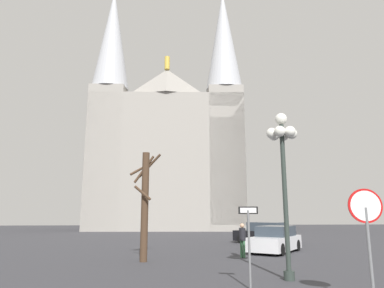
# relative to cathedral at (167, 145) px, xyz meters

# --- Properties ---
(cathedral) EXTENTS (20.86, 11.91, 34.54)m
(cathedral) POSITION_rel_cathedral_xyz_m (0.00, 0.00, 0.00)
(cathedral) COLOR gray
(cathedral) RESTS_ON ground
(stop_sign) EXTENTS (0.85, 0.14, 2.78)m
(stop_sign) POSITION_rel_cathedral_xyz_m (4.39, -38.58, -9.47)
(stop_sign) COLOR slate
(stop_sign) RESTS_ON ground
(one_way_arrow_sign) EXTENTS (0.56, 0.21, 2.37)m
(one_way_arrow_sign) POSITION_rel_cathedral_xyz_m (1.95, -36.47, -9.99)
(one_way_arrow_sign) COLOR slate
(one_way_arrow_sign) RESTS_ON ground
(street_lamp) EXTENTS (1.12, 1.02, 5.71)m
(street_lamp) POSITION_rel_cathedral_xyz_m (3.57, -35.22, -7.24)
(street_lamp) COLOR #2D3833
(street_lamp) RESTS_ON ground
(bare_tree) EXTENTS (1.53, 1.34, 5.06)m
(bare_tree) POSITION_rel_cathedral_xyz_m (-1.45, -30.30, -8.74)
(bare_tree) COLOR #473323
(bare_tree) RESTS_ON ground
(parked_car_near_black) EXTENTS (4.29, 4.21, 1.52)m
(parked_car_near_black) POSITION_rel_cathedral_xyz_m (6.89, -21.38, -10.74)
(parked_car_near_black) COLOR black
(parked_car_near_black) RESTS_ON ground
(parked_car_far_white) EXTENTS (4.02, 4.47, 1.45)m
(parked_car_far_white) POSITION_rel_cathedral_xyz_m (5.81, -27.07, -10.76)
(parked_car_far_white) COLOR silver
(parked_car_far_white) RESTS_ON ground
(pedestrian_walking) EXTENTS (0.32, 0.32, 1.66)m
(pedestrian_walking) POSITION_rel_cathedral_xyz_m (3.42, -29.24, -10.44)
(pedestrian_walking) COLOR #33663F
(pedestrian_walking) RESTS_ON ground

